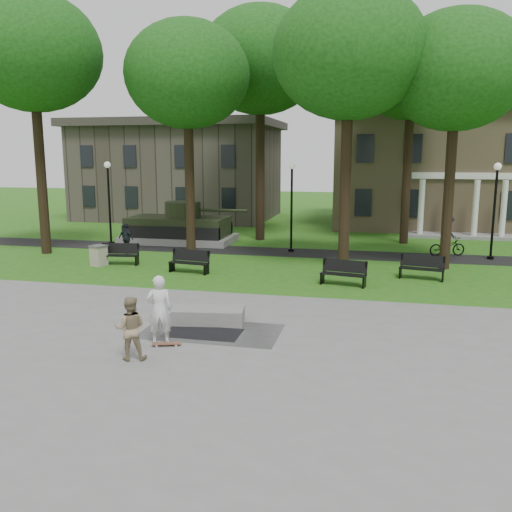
{
  "coord_description": "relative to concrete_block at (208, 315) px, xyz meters",
  "views": [
    {
      "loc": [
        4.93,
        -15.96,
        5.1
      ],
      "look_at": [
        0.59,
        3.32,
        1.4
      ],
      "focal_mm": 38.0,
      "sensor_mm": 36.0,
      "label": 1
    }
  ],
  "objects": [
    {
      "name": "lamp_left",
      "position": [
        -9.97,
        12.95,
        2.55
      ],
      "size": [
        0.36,
        0.36,
        4.73
      ],
      "color": "black",
      "rests_on": "ground"
    },
    {
      "name": "friend_watching",
      "position": [
        -0.96,
        -3.35,
        0.59
      ],
      "size": [
        0.94,
        0.82,
        1.63
      ],
      "primitive_type": "imported",
      "rotation": [
        0.0,
        0.0,
        3.44
      ],
      "color": "#94815F",
      "rests_on": "plaza"
    },
    {
      "name": "tree_5",
      "position": [
        6.53,
        17.15,
        9.42
      ],
      "size": [
        6.4,
        6.4,
        12.44
      ],
      "color": "black",
      "rests_on": "ground"
    },
    {
      "name": "tree_2",
      "position": [
        3.53,
        9.15,
        9.07
      ],
      "size": [
        6.6,
        6.6,
        12.16
      ],
      "color": "black",
      "rests_on": "ground"
    },
    {
      "name": "ground",
      "position": [
        0.03,
        0.65,
        -0.24
      ],
      "size": [
        120.0,
        120.0,
        0.0
      ],
      "primitive_type": "plane",
      "color": "#1B5F16",
      "rests_on": "ground"
    },
    {
      "name": "building_left",
      "position": [
        -10.97,
        27.15,
        3.35
      ],
      "size": [
        15.0,
        10.0,
        7.2
      ],
      "primitive_type": "cube",
      "color": "#4C443D",
      "rests_on": "ground"
    },
    {
      "name": "puddle",
      "position": [
        0.17,
        -1.02,
        -0.22
      ],
      "size": [
        2.2,
        1.2,
        0.0
      ],
      "primitive_type": "cube",
      "color": "black",
      "rests_on": "plaza"
    },
    {
      "name": "concrete_block",
      "position": [
        0.0,
        0.0,
        0.0
      ],
      "size": [
        2.33,
        1.32,
        0.45
      ],
      "primitive_type": "cube",
      "rotation": [
        0.0,
        0.0,
        0.15
      ],
      "color": "gray",
      "rests_on": "plaza"
    },
    {
      "name": "lamp_right",
      "position": [
        10.53,
        12.95,
        2.55
      ],
      "size": [
        0.36,
        0.36,
        4.73
      ],
      "color": "black",
      "rests_on": "ground"
    },
    {
      "name": "park_bench_2",
      "position": [
        3.75,
        5.9,
        0.28
      ],
      "size": [
        1.85,
        0.87,
        1.0
      ],
      "rotation": [
        0.0,
        0.0,
        -0.2
      ],
      "color": "black",
      "rests_on": "ground"
    },
    {
      "name": "pedestrian_walker",
      "position": [
        -7.83,
        10.52,
        0.55
      ],
      "size": [
        1.01,
        0.63,
        1.6
      ],
      "primitive_type": "imported",
      "rotation": [
        0.0,
        0.0,
        -0.28
      ],
      "color": "black",
      "rests_on": "ground"
    },
    {
      "name": "cyclist",
      "position": [
        8.53,
        13.45,
        0.61
      ],
      "size": [
        1.98,
        1.25,
        2.08
      ],
      "rotation": [
        0.0,
        0.0,
        1.92
      ],
      "color": "black",
      "rests_on": "ground"
    },
    {
      "name": "tree_1",
      "position": [
        -4.47,
        11.15,
        8.71
      ],
      "size": [
        6.2,
        6.2,
        11.63
      ],
      "color": "black",
      "rests_on": "ground"
    },
    {
      "name": "tree_4",
      "position": [
        -1.97,
        16.65,
        10.15
      ],
      "size": [
        7.2,
        7.2,
        13.5
      ],
      "color": "black",
      "rests_on": "ground"
    },
    {
      "name": "trash_bin",
      "position": [
        -7.65,
        7.29,
        0.24
      ],
      "size": [
        0.83,
        0.83,
        0.96
      ],
      "rotation": [
        0.0,
        0.0,
        -0.32
      ],
      "color": "#A9A38B",
      "rests_on": "ground"
    },
    {
      "name": "park_bench_1",
      "position": [
        -3.0,
        6.77,
        0.28
      ],
      "size": [
        1.85,
        0.78,
        1.0
      ],
      "rotation": [
        0.0,
        0.0,
        -0.15
      ],
      "color": "black",
      "rests_on": "ground"
    },
    {
      "name": "park_bench_3",
      "position": [
        6.86,
        7.68,
        0.28
      ],
      "size": [
        1.85,
        0.85,
        1.0
      ],
      "rotation": [
        0.0,
        0.0,
        -0.19
      ],
      "color": "black",
      "rests_on": "ground"
    },
    {
      "name": "footpath",
      "position": [
        0.03,
        12.65,
        -0.24
      ],
      "size": [
        44.0,
        2.6,
        0.01
      ],
      "primitive_type": "cube",
      "color": "black",
      "rests_on": "ground"
    },
    {
      "name": "skateboard",
      "position": [
        -0.46,
        -2.25,
        -0.19
      ],
      "size": [
        0.8,
        0.43,
        0.07
      ],
      "primitive_type": "cube",
      "rotation": [
        0.0,
        0.0,
        0.31
      ],
      "color": "brown",
      "rests_on": "plaza"
    },
    {
      "name": "building_right",
      "position": [
        10.03,
        26.65,
        4.1
      ],
      "size": [
        17.0,
        12.0,
        8.6
      ],
      "color": "#9E8460",
      "rests_on": "ground"
    },
    {
      "name": "skateboarder",
      "position": [
        -0.71,
        -2.08,
        0.73
      ],
      "size": [
        0.81,
        0.66,
        1.91
      ],
      "primitive_type": "imported",
      "rotation": [
        0.0,
        0.0,
        3.48
      ],
      "color": "silver",
      "rests_on": "plaza"
    },
    {
      "name": "tree_3",
      "position": [
        8.03,
        10.15,
        8.35
      ],
      "size": [
        6.0,
        6.0,
        11.19
      ],
      "color": "black",
      "rests_on": "ground"
    },
    {
      "name": "park_bench_0",
      "position": [
        -6.79,
        7.74,
        0.28
      ],
      "size": [
        1.84,
        0.74,
        1.0
      ],
      "rotation": [
        0.0,
        0.0,
        0.13
      ],
      "color": "black",
      "rests_on": "ground"
    },
    {
      "name": "plaza",
      "position": [
        0.03,
        -4.35,
        -0.23
      ],
      "size": [
        22.0,
        16.0,
        0.02
      ],
      "primitive_type": "cube",
      "color": "gray",
      "rests_on": "ground"
    },
    {
      "name": "tree_0",
      "position": [
        -11.97,
        9.65,
        9.78
      ],
      "size": [
        6.8,
        6.8,
        12.97
      ],
      "color": "black",
      "rests_on": "ground"
    },
    {
      "name": "lamp_mid",
      "position": [
        0.53,
        12.95,
        2.55
      ],
      "size": [
        0.36,
        0.36,
        4.73
      ],
      "color": "black",
      "rests_on": "ground"
    },
    {
      "name": "tank_monument",
      "position": [
        -6.42,
        14.65,
        0.61
      ],
      "size": [
        7.45,
        3.4,
        2.4
      ],
      "color": "gray",
      "rests_on": "ground"
    }
  ]
}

